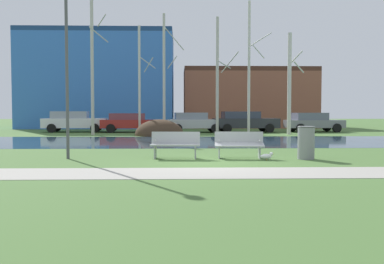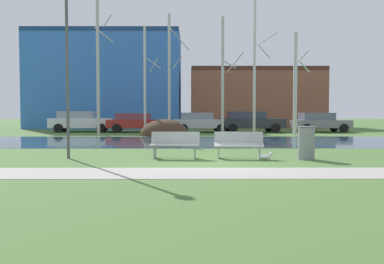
% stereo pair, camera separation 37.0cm
% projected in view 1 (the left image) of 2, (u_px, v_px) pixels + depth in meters
% --- Properties ---
extents(ground_plane, '(120.00, 120.00, 0.00)m').
position_uv_depth(ground_plane, '(196.00, 140.00, 23.09)').
color(ground_plane, '#476B33').
extents(paved_path_strip, '(60.00, 1.96, 0.01)m').
position_uv_depth(paved_path_strip, '(216.00, 173.00, 10.84)').
color(paved_path_strip, '#9E998E').
rests_on(paved_path_strip, ground).
extents(river_band, '(80.00, 8.26, 0.01)m').
position_uv_depth(river_band, '(197.00, 141.00, 22.04)').
color(river_band, '#284256').
rests_on(river_band, ground).
extents(soil_mound, '(3.11, 2.59, 2.05)m').
position_uv_depth(soil_mound, '(159.00, 136.00, 27.30)').
color(soil_mound, '#423021').
rests_on(soil_mound, ground).
extents(bench_left, '(1.64, 0.67, 0.87)m').
position_uv_depth(bench_left, '(175.00, 144.00, 14.13)').
color(bench_left, '#9EA0A3').
rests_on(bench_left, ground).
extents(bench_right, '(1.64, 0.67, 0.87)m').
position_uv_depth(bench_right, '(239.00, 144.00, 14.19)').
color(bench_right, '#9EA0A3').
rests_on(bench_right, ground).
extents(trash_bin, '(0.56, 0.56, 1.06)m').
position_uv_depth(trash_bin, '(306.00, 142.00, 13.94)').
color(trash_bin, gray).
rests_on(trash_bin, ground).
extents(seagull, '(0.44, 0.16, 0.26)m').
position_uv_depth(seagull, '(267.00, 156.00, 13.65)').
color(seagull, white).
rests_on(seagull, ground).
extents(streetlamp, '(0.32, 0.32, 5.77)m').
position_uv_depth(streetlamp, '(66.00, 41.00, 13.91)').
color(streetlamp, '#4C4C51').
rests_on(streetlamp, ground).
extents(birch_far_left, '(1.17, 1.99, 9.23)m').
position_uv_depth(birch_far_left, '(92.00, 61.00, 27.54)').
color(birch_far_left, '#BCB7A8').
rests_on(birch_far_left, ground).
extents(birch_left, '(1.15, 1.95, 7.10)m').
position_uv_depth(birch_left, '(140.00, 80.00, 28.29)').
color(birch_left, beige).
rests_on(birch_left, ground).
extents(birch_center_left, '(1.38, 2.13, 7.75)m').
position_uv_depth(birch_center_left, '(165.00, 73.00, 27.73)').
color(birch_center_left, '#BCB7A8').
rests_on(birch_center_left, ground).
extents(birch_center, '(1.49, 2.22, 7.65)m').
position_uv_depth(birch_center, '(218.00, 75.00, 28.25)').
color(birch_center, '#BCB7A8').
rests_on(birch_center, ground).
extents(birch_center_right, '(1.53, 2.43, 8.72)m').
position_uv_depth(birch_center_right, '(249.00, 67.00, 28.42)').
color(birch_center_right, beige).
rests_on(birch_center_right, ground).
extents(birch_right, '(1.07, 1.77, 6.65)m').
position_uv_depth(birch_right, '(290.00, 83.00, 28.37)').
color(birch_right, beige).
rests_on(birch_right, ground).
extents(parked_van_nearest_white, '(4.70, 2.32, 1.52)m').
position_uv_depth(parked_van_nearest_white, '(74.00, 121.00, 31.74)').
color(parked_van_nearest_white, silver).
rests_on(parked_van_nearest_white, ground).
extents(parked_sedan_second_red, '(4.65, 2.34, 1.38)m').
position_uv_depth(parked_sedan_second_red, '(131.00, 122.00, 31.44)').
color(parked_sedan_second_red, maroon).
rests_on(parked_sedan_second_red, ground).
extents(parked_hatch_third_silver, '(4.18, 2.36, 1.43)m').
position_uv_depth(parked_hatch_third_silver, '(194.00, 122.00, 31.29)').
color(parked_hatch_third_silver, '#B2B5BC').
rests_on(parked_hatch_third_silver, ground).
extents(parked_wagon_fourth_dark, '(4.79, 2.36, 1.51)m').
position_uv_depth(parked_wagon_fourth_dark, '(244.00, 121.00, 31.59)').
color(parked_wagon_fourth_dark, '#282B30').
rests_on(parked_wagon_fourth_dark, ground).
extents(parked_suv_fifth_grey, '(4.24, 2.22, 1.42)m').
position_uv_depth(parked_suv_fifth_grey, '(313.00, 122.00, 31.88)').
color(parked_suv_fifth_grey, slate).
rests_on(parked_suv_fifth_grey, ground).
extents(building_blue_store, '(13.47, 8.90, 8.69)m').
position_uv_depth(building_blue_store, '(102.00, 81.00, 40.90)').
color(building_blue_store, '#3870C6').
rests_on(building_blue_store, ground).
extents(building_brick_low, '(12.05, 7.77, 5.48)m').
position_uv_depth(building_brick_low, '(246.00, 99.00, 41.83)').
color(building_brick_low, brown).
rests_on(building_brick_low, ground).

